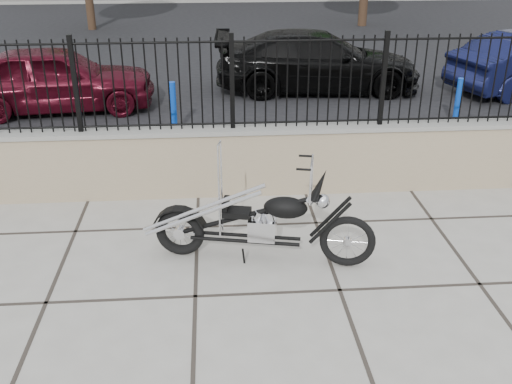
% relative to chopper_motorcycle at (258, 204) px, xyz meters
% --- Properties ---
extents(ground_plane, '(90.00, 90.00, 0.00)m').
position_rel_chopper_motorcycle_xyz_m(ground_plane, '(0.80, -0.68, -0.71)').
color(ground_plane, '#99968E').
rests_on(ground_plane, ground).
extents(parking_lot, '(30.00, 30.00, 0.00)m').
position_rel_chopper_motorcycle_xyz_m(parking_lot, '(0.80, 11.82, -0.71)').
color(parking_lot, black).
rests_on(parking_lot, ground).
extents(retaining_wall, '(14.00, 0.36, 0.96)m').
position_rel_chopper_motorcycle_xyz_m(retaining_wall, '(0.80, 1.82, -0.23)').
color(retaining_wall, gray).
rests_on(retaining_wall, ground_plane).
extents(iron_fence, '(14.00, 0.08, 1.20)m').
position_rel_chopper_motorcycle_xyz_m(iron_fence, '(0.80, 1.82, 0.85)').
color(iron_fence, black).
rests_on(iron_fence, retaining_wall).
extents(chopper_motorcycle, '(2.39, 0.89, 1.41)m').
position_rel_chopper_motorcycle_xyz_m(chopper_motorcycle, '(0.00, 0.00, 0.00)').
color(chopper_motorcycle, black).
rests_on(chopper_motorcycle, ground_plane).
extents(car_red, '(3.92, 1.92, 1.29)m').
position_rel_chopper_motorcycle_xyz_m(car_red, '(-3.51, 5.97, -0.06)').
color(car_red, '#490A17').
rests_on(car_red, parking_lot).
extents(car_black, '(4.52, 2.02, 1.29)m').
position_rel_chopper_motorcycle_xyz_m(car_black, '(1.85, 7.08, -0.06)').
color(car_black, black).
rests_on(car_black, parking_lot).
extents(bollard_a, '(0.11, 0.11, 0.93)m').
position_rel_chopper_motorcycle_xyz_m(bollard_a, '(-1.15, 4.42, -0.24)').
color(bollard_a, '#0C21B8').
rests_on(bollard_a, ground_plane).
extents(bollard_b, '(0.12, 0.12, 0.90)m').
position_rel_chopper_motorcycle_xyz_m(bollard_b, '(3.98, 4.40, -0.25)').
color(bollard_b, blue).
rests_on(bollard_b, ground_plane).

